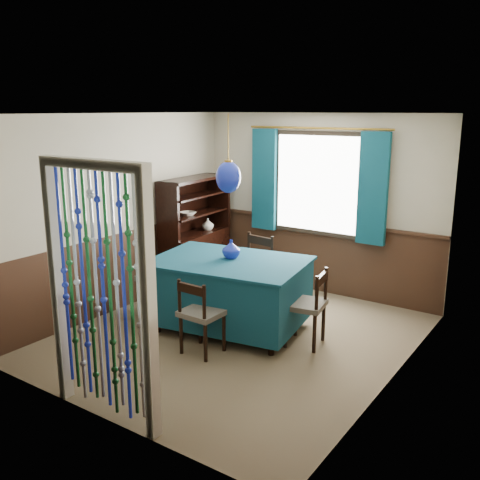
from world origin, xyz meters
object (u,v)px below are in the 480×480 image
Objects in this scene: chair_right at (308,305)px; pendant_lamp at (228,177)px; chair_left at (157,276)px; bowl_shelf at (188,213)px; vase_sideboard at (208,224)px; chair_near at (201,314)px; dining_table at (229,290)px; chair_far at (252,270)px; sideboard at (195,248)px; vase_table at (231,250)px.

pendant_lamp reaches higher than chair_right.
chair_left is 4.05× the size of bowl_shelf.
pendant_lamp reaches higher than vase_sideboard.
pendant_lamp is at bearing 102.36° from chair_near.
dining_table is at bearing -44.60° from vase_sideboard.
pendant_lamp reaches higher than bowl_shelf.
chair_far is at bearing 120.16° from chair_left.
sideboard reaches higher than vase_table.
vase_table is at bearing -30.18° from bowl_shelf.
chair_far is 0.80m from vase_table.
pendant_lamp is (0.00, -0.00, 1.33)m from dining_table.
chair_far is 1.29m from chair_right.
vase_sideboard is (-1.13, 0.53, 0.39)m from chair_far.
dining_table is at bearing 102.36° from chair_near.
vase_sideboard is at bearing 136.77° from vase_table.
pendant_lamp is at bearing -32.41° from bowl_shelf.
chair_left is 2.02m from chair_right.
pendant_lamp reaches higher than vase_table.
bowl_shelf reaches higher than chair_left.
chair_far reaches higher than chair_near.
dining_table is 2.23× the size of chair_right.
chair_far is 4.90× the size of vase_sideboard.
sideboard is at bearing 58.51° from chair_right.
dining_table is 0.76m from chair_far.
chair_near is at bearing -88.23° from dining_table.
bowl_shelf reaches higher than chair_near.
bowl_shelf reaches higher than chair_right.
sideboard is 6.80× the size of bowl_shelf.
sideboard is 8.16× the size of vase_sideboard.
chair_left reaches higher than chair_right.
vase_table is at bearing 97.95° from dining_table.
chair_far is 0.60× the size of sideboard.
chair_right is 1.11m from vase_table.
chair_left reaches higher than chair_near.
vase_table is at bearing 82.41° from chair_right.
chair_right is at bearing 2.36° from vase_table.
chair_far is at bearing -17.74° from sideboard.
sideboard is at bearing -6.55° from chair_far.
chair_near is at bearing -78.95° from pendant_lamp.
chair_near is 1.55m from pendant_lamp.
chair_near is at bearing 125.22° from chair_right.
chair_near is 0.97× the size of chair_right.
chair_right is at bearing 7.34° from pendant_lamp.
sideboard reaches higher than chair_right.
bowl_shelf is at bearing 138.30° from dining_table.
bowl_shelf is at bearing 134.36° from chair_near.
bowl_shelf is at bearing -78.55° from sideboard.
chair_near is 0.87× the size of chair_far.
pendant_lamp is 4.42× the size of vase_sideboard.
chair_left is 1.47m from vase_sideboard.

